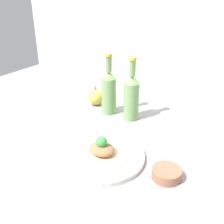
{
  "coord_description": "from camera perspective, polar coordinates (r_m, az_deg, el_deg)",
  "views": [
    {
      "loc": [
        48.18,
        -74.15,
        50.59
      ],
      "look_at": [
        3.66,
        -2.08,
        9.08
      ],
      "focal_mm": 42.0,
      "sensor_mm": 36.0,
      "label": 1
    }
  ],
  "objects": [
    {
      "name": "ground_plane",
      "position": [
        1.03,
        -1.13,
        -4.64
      ],
      "size": [
        180.0,
        110.0,
        4.0
      ],
      "primitive_type": "cube",
      "color": "gray"
    },
    {
      "name": "cider_bottle_left",
      "position": [
        1.11,
        -0.69,
        4.66
      ],
      "size": [
        6.29,
        6.29,
        25.95
      ],
      "color": "#729E5B",
      "rests_on": "ground_plane"
    },
    {
      "name": "plated_food",
      "position": [
        0.84,
        -2.25,
        -8.22
      ],
      "size": [
        17.14,
        17.14,
        6.6
      ],
      "color": "beige",
      "rests_on": "plate"
    },
    {
      "name": "cider_bottle_right",
      "position": [
        1.06,
        4.26,
        3.53
      ],
      "size": [
        6.29,
        6.29,
        25.95
      ],
      "color": "#729E5B",
      "rests_on": "ground_plane"
    },
    {
      "name": "plate",
      "position": [
        0.85,
        -2.22,
        -9.53
      ],
      "size": [
        27.38,
        27.38,
        1.81
      ],
      "color": "silver",
      "rests_on": "ground_plane"
    },
    {
      "name": "dipping_bowl",
      "position": [
        0.79,
        11.78,
        -12.97
      ],
      "size": [
        8.51,
        8.51,
        3.0
      ],
      "color": "#996047",
      "rests_on": "ground_plane"
    },
    {
      "name": "wall_backsplash",
      "position": [
        1.37,
        11.8,
        21.17
      ],
      "size": [
        180.0,
        3.0,
        80.0
      ],
      "color": "silver",
      "rests_on": "ground_plane"
    },
    {
      "name": "apple",
      "position": [
        1.21,
        -3.51,
        3.27
      ],
      "size": [
        7.42,
        7.42,
        8.84
      ],
      "color": "gold",
      "rests_on": "ground_plane"
    }
  ]
}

